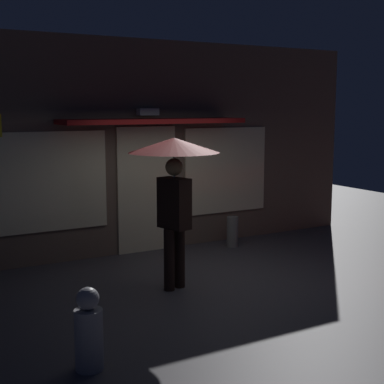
% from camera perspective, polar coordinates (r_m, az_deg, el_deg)
% --- Properties ---
extents(ground_plane, '(18.00, 18.00, 0.00)m').
position_cam_1_polar(ground_plane, '(8.22, 2.02, -9.31)').
color(ground_plane, '#423F44').
extents(building_facade, '(8.78, 1.00, 3.68)m').
position_cam_1_polar(building_facade, '(9.91, -5.05, 4.54)').
color(building_facade, brown).
rests_on(building_facade, ground).
extents(person_with_umbrella, '(1.25, 1.25, 2.12)m').
position_cam_1_polar(person_with_umbrella, '(7.65, -1.84, 2.64)').
color(person_with_umbrella, black).
rests_on(person_with_umbrella, ground).
extents(sidewalk_bollard, '(0.21, 0.21, 0.56)m').
position_cam_1_polar(sidewalk_bollard, '(10.28, 4.13, -4.05)').
color(sidewalk_bollard, slate).
rests_on(sidewalk_bollard, ground).
extents(fire_hydrant, '(0.28, 0.28, 0.83)m').
position_cam_1_polar(fire_hydrant, '(5.67, -10.45, -13.81)').
color(fire_hydrant, gray).
rests_on(fire_hydrant, ground).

